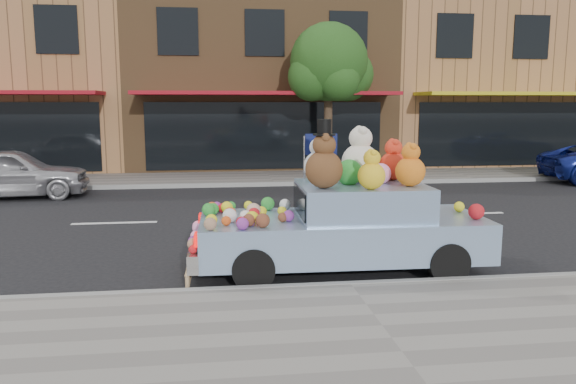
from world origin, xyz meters
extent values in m
plane|color=black|center=(0.00, 0.00, 0.00)|extent=(120.00, 120.00, 0.00)
cube|color=gray|center=(0.00, -6.50, 0.06)|extent=(60.00, 3.00, 0.12)
cube|color=gray|center=(0.00, 6.50, 0.06)|extent=(60.00, 3.00, 0.12)
cube|color=gray|center=(0.00, -5.00, 0.07)|extent=(60.00, 0.12, 0.13)
cube|color=gray|center=(0.00, 5.00, 0.07)|extent=(60.00, 0.12, 0.13)
cube|color=#9F6B42|center=(-10.00, 12.00, 3.50)|extent=(10.00, 8.00, 7.00)
cube|color=black|center=(-7.00, 7.98, 5.00)|extent=(1.40, 0.06, 1.60)
cube|color=brown|center=(0.00, 12.00, 3.50)|extent=(10.00, 8.00, 7.00)
cube|color=black|center=(0.00, 7.98, 1.40)|extent=(8.50, 0.06, 2.40)
cube|color=maroon|center=(0.00, 7.10, 2.90)|extent=(9.00, 1.80, 0.12)
cube|color=black|center=(-3.00, 7.98, 5.00)|extent=(1.40, 0.06, 1.60)
cube|color=black|center=(0.00, 7.98, 5.00)|extent=(1.40, 0.06, 1.60)
cube|color=black|center=(3.00, 7.98, 5.00)|extent=(1.40, 0.06, 1.60)
cube|color=#9F6B42|center=(10.00, 12.00, 3.50)|extent=(10.00, 8.00, 7.00)
cube|color=black|center=(10.00, 7.98, 1.40)|extent=(8.50, 0.06, 2.40)
cube|color=gold|center=(10.00, 7.10, 2.90)|extent=(9.00, 1.80, 0.12)
cube|color=black|center=(7.00, 7.98, 5.00)|extent=(1.40, 0.06, 1.60)
cube|color=black|center=(10.00, 7.98, 5.00)|extent=(1.40, 0.06, 1.60)
cylinder|color=#38281C|center=(2.00, 6.50, 1.60)|extent=(0.28, 0.28, 3.20)
sphere|color=#1F4213|center=(2.00, 6.50, 3.92)|extent=(2.60, 2.60, 2.60)
sphere|color=#1F4213|center=(2.70, 6.80, 3.52)|extent=(1.80, 1.80, 1.80)
sphere|color=#1F4213|center=(1.40, 6.30, 3.42)|extent=(1.60, 1.60, 1.60)
sphere|color=#1F4213|center=(2.20, 5.90, 3.32)|extent=(1.40, 1.40, 1.40)
sphere|color=#1F4213|center=(1.70, 7.10, 3.62)|extent=(1.60, 1.60, 1.60)
imported|color=#BDBCC2|center=(-7.36, 3.70, 0.70)|extent=(4.25, 2.09, 1.39)
cylinder|color=black|center=(1.48, -4.83, 0.30)|extent=(0.60, 0.21, 0.60)
cylinder|color=black|center=(1.51, -3.27, 0.30)|extent=(0.60, 0.21, 0.60)
cylinder|color=black|center=(-1.32, -4.78, 0.30)|extent=(0.60, 0.21, 0.60)
cylinder|color=black|center=(-1.29, -3.22, 0.30)|extent=(0.60, 0.21, 0.60)
cube|color=#89A8CD|center=(0.10, -4.02, 0.55)|extent=(4.33, 1.79, 0.60)
cube|color=#89A8CD|center=(0.40, -4.03, 1.10)|extent=(1.93, 1.54, 0.50)
cube|color=silver|center=(-2.12, -3.98, 0.40)|extent=(0.20, 1.78, 0.26)
cube|color=red|center=(-2.09, -4.66, 0.72)|extent=(0.07, 0.28, 0.16)
cube|color=red|center=(-2.06, -3.30, 0.72)|extent=(0.07, 0.28, 0.16)
cube|color=black|center=(-0.55, -4.01, 1.10)|extent=(0.07, 1.30, 0.40)
sphere|color=#543118|center=(-0.26, -4.37, 1.62)|extent=(0.55, 0.55, 0.55)
sphere|color=#543118|center=(-0.26, -4.37, 1.98)|extent=(0.34, 0.34, 0.34)
sphere|color=#543118|center=(-0.26, -4.49, 2.09)|extent=(0.13, 0.13, 0.13)
sphere|color=#543118|center=(-0.26, -4.25, 2.09)|extent=(0.13, 0.13, 0.13)
cylinder|color=black|center=(-0.26, -4.37, 2.12)|extent=(0.32, 0.32, 0.02)
cylinder|color=black|center=(-0.26, -4.37, 2.23)|extent=(0.20, 0.20, 0.22)
sphere|color=beige|center=(0.45, -3.68, 1.65)|extent=(0.59, 0.59, 0.59)
sphere|color=beige|center=(0.45, -3.68, 2.03)|extent=(0.37, 0.37, 0.37)
sphere|color=beige|center=(0.45, -3.81, 2.15)|extent=(0.14, 0.14, 0.14)
sphere|color=beige|center=(0.45, -3.55, 2.15)|extent=(0.14, 0.14, 0.14)
sphere|color=orange|center=(1.04, -4.34, 1.57)|extent=(0.44, 0.44, 0.44)
sphere|color=orange|center=(1.04, -4.34, 1.86)|extent=(0.27, 0.27, 0.27)
sphere|color=orange|center=(1.04, -4.44, 1.94)|extent=(0.10, 0.10, 0.10)
sphere|color=orange|center=(1.04, -4.25, 1.94)|extent=(0.10, 0.10, 0.10)
sphere|color=red|center=(1.00, -3.64, 1.58)|extent=(0.45, 0.45, 0.45)
sphere|color=red|center=(1.00, -3.64, 1.87)|extent=(0.28, 0.28, 0.28)
sphere|color=red|center=(1.00, -3.74, 1.96)|extent=(0.11, 0.11, 0.11)
sphere|color=red|center=(1.00, -3.54, 1.96)|extent=(0.11, 0.11, 0.11)
sphere|color=white|center=(-0.19, -3.57, 1.58)|extent=(0.46, 0.46, 0.46)
sphere|color=white|center=(-0.19, -3.57, 1.88)|extent=(0.29, 0.29, 0.29)
sphere|color=white|center=(-0.19, -3.67, 1.98)|extent=(0.11, 0.11, 0.11)
sphere|color=white|center=(-0.19, -3.47, 1.98)|extent=(0.11, 0.11, 0.11)
sphere|color=#FBAF1B|center=(0.39, -4.58, 1.55)|extent=(0.39, 0.39, 0.39)
sphere|color=#FBAF1B|center=(0.39, -4.58, 1.80)|extent=(0.24, 0.24, 0.24)
sphere|color=#FBAF1B|center=(0.39, -4.67, 1.88)|extent=(0.09, 0.09, 0.09)
sphere|color=#FBAF1B|center=(0.39, -4.49, 1.88)|extent=(0.09, 0.09, 0.09)
sphere|color=#248428|center=(0.20, -4.03, 1.53)|extent=(0.40, 0.40, 0.40)
sphere|color=pink|center=(0.70, -3.99, 1.50)|extent=(0.32, 0.32, 0.32)
sphere|color=#AC1217|center=(-1.47, -4.58, 0.93)|extent=(0.15, 0.15, 0.15)
sphere|color=#AC1217|center=(-1.71, -3.46, 0.92)|extent=(0.15, 0.15, 0.15)
sphere|color=yellow|center=(-1.31, -4.46, 0.95)|extent=(0.21, 0.21, 0.21)
sphere|color=#D64814|center=(-1.61, -3.98, 0.94)|extent=(0.18, 0.18, 0.18)
sphere|color=#7A2B84|center=(-1.80, -3.33, 0.93)|extent=(0.16, 0.16, 0.16)
sphere|color=yellow|center=(-1.29, -3.27, 0.92)|extent=(0.14, 0.14, 0.14)
sphere|color=yellow|center=(-1.88, -4.41, 0.93)|extent=(0.17, 0.17, 0.17)
sphere|color=#248428|center=(-1.93, -3.72, 0.95)|extent=(0.20, 0.20, 0.20)
sphere|color=brown|center=(-0.85, -4.28, 0.92)|extent=(0.14, 0.14, 0.14)
sphere|color=silver|center=(-1.62, -4.23, 0.95)|extent=(0.21, 0.21, 0.21)
sphere|color=#7A2B84|center=(-0.76, -4.26, 0.93)|extent=(0.17, 0.17, 0.17)
sphere|color=#248428|center=(-1.57, -3.29, 0.92)|extent=(0.15, 0.15, 0.15)
sphere|color=yellow|center=(-1.64, -3.52, 0.94)|extent=(0.19, 0.19, 0.19)
sphere|color=#D64814|center=(-1.88, -3.51, 0.94)|extent=(0.18, 0.18, 0.18)
sphere|color=#D64814|center=(-1.64, -3.32, 0.92)|extent=(0.14, 0.14, 0.14)
sphere|color=brown|center=(-1.17, -4.63, 0.95)|extent=(0.20, 0.20, 0.20)
sphere|color=#AC1217|center=(-1.25, -4.05, 0.94)|extent=(0.18, 0.18, 0.18)
sphere|color=#7A2B84|center=(-1.46, -4.73, 0.94)|extent=(0.17, 0.17, 0.17)
sphere|color=#7A2B84|center=(-1.39, -4.37, 0.92)|extent=(0.13, 0.13, 0.13)
sphere|color=#248428|center=(-0.98, -3.37, 0.96)|extent=(0.22, 0.22, 0.22)
sphere|color=#7A2B84|center=(-1.00, -3.23, 0.94)|extent=(0.17, 0.17, 0.17)
sphere|color=#D64814|center=(-1.67, -4.43, 0.92)|extent=(0.14, 0.14, 0.14)
sphere|color=beige|center=(-1.39, -4.22, 0.94)|extent=(0.18, 0.18, 0.18)
sphere|color=yellow|center=(-1.13, -3.88, 0.93)|extent=(0.16, 0.16, 0.16)
sphere|color=brown|center=(-1.35, -4.51, 0.94)|extent=(0.18, 0.18, 0.18)
sphere|color=yellow|center=(-0.80, -3.79, 0.92)|extent=(0.14, 0.14, 0.14)
sphere|color=#248428|center=(-1.86, -3.62, 0.94)|extent=(0.18, 0.18, 0.18)
sphere|color=silver|center=(-0.71, -3.40, 0.94)|extent=(0.19, 0.19, 0.19)
sphere|color=#916A4F|center=(-1.90, -4.71, 0.94)|extent=(0.18, 0.18, 0.18)
sphere|color=#7A2B84|center=(-1.33, -4.51, 0.92)|extent=(0.14, 0.14, 0.14)
sphere|color=#D8A88C|center=(-1.25, -3.95, 0.97)|extent=(0.22, 0.22, 0.22)
sphere|color=pink|center=(-2.11, -3.22, 0.60)|extent=(0.14, 0.14, 0.14)
sphere|color=pink|center=(-2.11, -3.33, 0.62)|extent=(0.17, 0.17, 0.17)
sphere|color=#AC1217|center=(-2.14, -4.70, 0.59)|extent=(0.12, 0.12, 0.12)
sphere|color=#7A2B84|center=(-2.13, -4.40, 0.62)|extent=(0.18, 0.18, 0.18)
sphere|color=pink|center=(-2.12, -3.98, 0.61)|extent=(0.16, 0.16, 0.16)
sphere|color=#916A4F|center=(-2.13, -4.52, 0.62)|extent=(0.18, 0.18, 0.18)
sphere|color=pink|center=(-2.11, -3.46, 0.61)|extent=(0.16, 0.16, 0.16)
sphere|color=yellow|center=(2.03, -3.89, 0.93)|extent=(0.17, 0.17, 0.17)
sphere|color=#D64814|center=(1.42, -3.86, 0.97)|extent=(0.24, 0.24, 0.24)
sphere|color=#AC1217|center=(2.04, -4.48, 0.97)|extent=(0.24, 0.24, 0.24)
sphere|color=silver|center=(1.49, -3.64, 0.98)|extent=(0.26, 0.26, 0.26)
cylinder|color=#997A54|center=(-2.22, -4.83, 0.17)|extent=(0.06, 0.06, 0.17)
sphere|color=#997A54|center=(-2.22, -4.83, 0.26)|extent=(0.07, 0.07, 0.07)
cylinder|color=#997A54|center=(-2.22, -4.73, 0.17)|extent=(0.06, 0.06, 0.17)
sphere|color=#997A54|center=(-2.22, -4.73, 0.26)|extent=(0.07, 0.07, 0.07)
cylinder|color=#997A54|center=(-2.22, -4.63, 0.17)|extent=(0.06, 0.06, 0.17)
sphere|color=#997A54|center=(-2.22, -4.63, 0.26)|extent=(0.07, 0.07, 0.07)
cylinder|color=#997A54|center=(-2.21, -4.53, 0.17)|extent=(0.06, 0.06, 0.17)
sphere|color=#997A54|center=(-2.21, -4.53, 0.26)|extent=(0.07, 0.07, 0.07)
cylinder|color=#997A54|center=(-2.21, -4.43, 0.17)|extent=(0.06, 0.06, 0.17)
sphere|color=#997A54|center=(-2.21, -4.43, 0.26)|extent=(0.07, 0.07, 0.07)
cylinder|color=#997A54|center=(-2.21, -4.33, 0.17)|extent=(0.06, 0.06, 0.17)
sphere|color=#997A54|center=(-2.21, -4.33, 0.26)|extent=(0.07, 0.07, 0.07)
cylinder|color=#997A54|center=(-2.21, -4.23, 0.17)|extent=(0.06, 0.06, 0.17)
sphere|color=#997A54|center=(-2.21, -4.23, 0.26)|extent=(0.07, 0.07, 0.07)
cylinder|color=#997A54|center=(-2.21, -4.13, 0.17)|extent=(0.06, 0.06, 0.17)
sphere|color=#997A54|center=(-2.21, -4.13, 0.26)|extent=(0.07, 0.07, 0.07)
cylinder|color=#997A54|center=(-2.20, -4.03, 0.17)|extent=(0.06, 0.06, 0.17)
sphere|color=#997A54|center=(-2.20, -4.03, 0.26)|extent=(0.07, 0.07, 0.07)
cylinder|color=#997A54|center=(-2.20, -3.93, 0.17)|extent=(0.06, 0.06, 0.17)
sphere|color=#997A54|center=(-2.20, -3.93, 0.26)|extent=(0.07, 0.07, 0.07)
cylinder|color=#997A54|center=(-2.20, -3.83, 0.17)|extent=(0.06, 0.06, 0.17)
sphere|color=#997A54|center=(-2.20, -3.83, 0.26)|extent=(0.07, 0.07, 0.07)
cylinder|color=#997A54|center=(-2.20, -3.73, 0.17)|extent=(0.06, 0.06, 0.17)
sphere|color=#997A54|center=(-2.20, -3.73, 0.26)|extent=(0.07, 0.07, 0.07)
cylinder|color=#997A54|center=(-2.20, -3.63, 0.17)|extent=(0.06, 0.06, 0.17)
sphere|color=#997A54|center=(-2.20, -3.63, 0.26)|extent=(0.07, 0.07, 0.07)
cylinder|color=#997A54|center=(-2.19, -3.53, 0.17)|extent=(0.06, 0.06, 0.17)
sphere|color=#997A54|center=(-2.19, -3.53, 0.26)|extent=(0.07, 0.07, 0.07)
cylinder|color=#997A54|center=(-2.19, -3.43, 0.17)|extent=(0.06, 0.06, 0.17)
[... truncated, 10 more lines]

